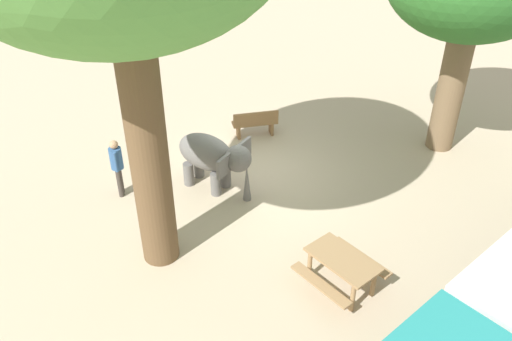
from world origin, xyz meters
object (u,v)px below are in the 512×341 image
(elephant, at_px, (213,157))
(person_handler, at_px, (117,164))
(wooden_bench, at_px, (255,123))
(picnic_table_near, at_px, (342,265))

(elephant, height_order, person_handler, person_handler)
(wooden_bench, bearing_deg, picnic_table_near, -86.89)
(person_handler, height_order, wooden_bench, person_handler)
(wooden_bench, distance_m, picnic_table_near, 6.63)
(elephant, xyz_separation_m, wooden_bench, (-2.64, -1.38, -0.50))
(elephant, xyz_separation_m, picnic_table_near, (0.19, 4.61, -0.39))
(person_handler, xyz_separation_m, picnic_table_near, (-1.85, 5.98, -0.36))
(person_handler, distance_m, picnic_table_near, 6.27)
(person_handler, bearing_deg, picnic_table_near, -42.57)
(person_handler, distance_m, wooden_bench, 4.70)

